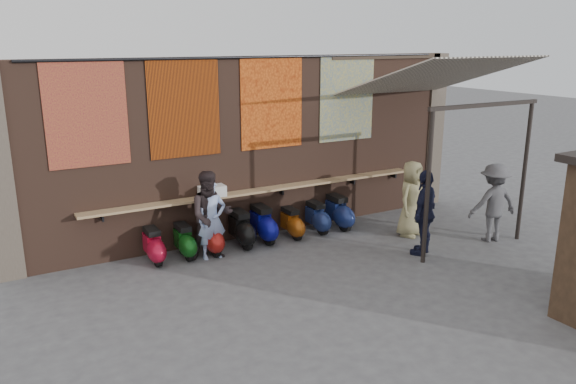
{
  "coord_description": "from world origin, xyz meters",
  "views": [
    {
      "loc": [
        -5.44,
        -8.47,
        4.34
      ],
      "look_at": [
        -0.01,
        1.2,
        1.32
      ],
      "focal_mm": 35.0,
      "sensor_mm": 36.0,
      "label": 1
    }
  ],
  "objects_px": {
    "scooter_stool_3": "(241,229)",
    "shopper_grey": "(493,203)",
    "shopper_tan": "(411,199)",
    "scooter_stool_2": "(211,237)",
    "scooter_stool_7": "(338,212)",
    "scooter_stool_6": "(317,218)",
    "scooter_stool_0": "(154,246)",
    "shelf_box": "(212,191)",
    "scooter_stool_4": "(263,224)",
    "scooter_stool_1": "(184,241)",
    "diner_left": "(212,219)",
    "scooter_stool_5": "(292,223)",
    "diner_right": "(211,215)",
    "shopper_navy": "(425,213)"
  },
  "relations": [
    {
      "from": "diner_left",
      "to": "scooter_stool_0",
      "type": "bearing_deg",
      "value": 165.18
    },
    {
      "from": "scooter_stool_4",
      "to": "shopper_navy",
      "type": "distance_m",
      "value": 3.48
    },
    {
      "from": "shelf_box",
      "to": "scooter_stool_7",
      "type": "bearing_deg",
      "value": -6.18
    },
    {
      "from": "scooter_stool_6",
      "to": "shopper_grey",
      "type": "bearing_deg",
      "value": -37.26
    },
    {
      "from": "scooter_stool_2",
      "to": "scooter_stool_6",
      "type": "distance_m",
      "value": 2.64
    },
    {
      "from": "scooter_stool_6",
      "to": "scooter_stool_3",
      "type": "bearing_deg",
      "value": 179.16
    },
    {
      "from": "scooter_stool_7",
      "to": "shopper_navy",
      "type": "xyz_separation_m",
      "value": [
        0.62,
        -2.21,
        0.5
      ]
    },
    {
      "from": "scooter_stool_3",
      "to": "scooter_stool_7",
      "type": "height_order",
      "value": "scooter_stool_7"
    },
    {
      "from": "shopper_tan",
      "to": "scooter_stool_5",
      "type": "bearing_deg",
      "value": 130.88
    },
    {
      "from": "scooter_stool_4",
      "to": "scooter_stool_5",
      "type": "xyz_separation_m",
      "value": [
        0.68,
        -0.08,
        -0.06
      ]
    },
    {
      "from": "scooter_stool_2",
      "to": "scooter_stool_6",
      "type": "height_order",
      "value": "scooter_stool_2"
    },
    {
      "from": "diner_left",
      "to": "diner_right",
      "type": "relative_size",
      "value": 0.9
    },
    {
      "from": "scooter_stool_1",
      "to": "scooter_stool_7",
      "type": "bearing_deg",
      "value": -0.39
    },
    {
      "from": "diner_left",
      "to": "shopper_grey",
      "type": "relative_size",
      "value": 0.94
    },
    {
      "from": "scooter_stool_1",
      "to": "diner_left",
      "type": "xyz_separation_m",
      "value": [
        0.5,
        -0.29,
        0.48
      ]
    },
    {
      "from": "scooter_stool_7",
      "to": "scooter_stool_6",
      "type": "bearing_deg",
      "value": 178.07
    },
    {
      "from": "scooter_stool_2",
      "to": "scooter_stool_7",
      "type": "height_order",
      "value": "scooter_stool_7"
    },
    {
      "from": "scooter_stool_3",
      "to": "scooter_stool_7",
      "type": "distance_m",
      "value": 2.5
    },
    {
      "from": "scooter_stool_2",
      "to": "scooter_stool_1",
      "type": "bearing_deg",
      "value": 176.13
    },
    {
      "from": "scooter_stool_2",
      "to": "scooter_stool_7",
      "type": "distance_m",
      "value": 3.23
    },
    {
      "from": "scooter_stool_4",
      "to": "scooter_stool_3",
      "type": "bearing_deg",
      "value": -177.38
    },
    {
      "from": "scooter_stool_0",
      "to": "scooter_stool_7",
      "type": "distance_m",
      "value": 4.42
    },
    {
      "from": "scooter_stool_6",
      "to": "shopper_tan",
      "type": "bearing_deg",
      "value": -34.62
    },
    {
      "from": "scooter_stool_1",
      "to": "scooter_stool_6",
      "type": "bearing_deg",
      "value": -0.1
    },
    {
      "from": "shopper_grey",
      "to": "diner_left",
      "type": "bearing_deg",
      "value": -6.05
    },
    {
      "from": "scooter_stool_2",
      "to": "diner_left",
      "type": "xyz_separation_m",
      "value": [
        -0.06,
        -0.25,
        0.46
      ]
    },
    {
      "from": "scooter_stool_0",
      "to": "scooter_stool_6",
      "type": "height_order",
      "value": "scooter_stool_6"
    },
    {
      "from": "shopper_tan",
      "to": "scooter_stool_3",
      "type": "bearing_deg",
      "value": 138.08
    },
    {
      "from": "scooter_stool_1",
      "to": "scooter_stool_7",
      "type": "xyz_separation_m",
      "value": [
        3.79,
        -0.03,
        0.05
      ]
    },
    {
      "from": "scooter_stool_2",
      "to": "scooter_stool_3",
      "type": "height_order",
      "value": "scooter_stool_3"
    },
    {
      "from": "scooter_stool_1",
      "to": "scooter_stool_3",
      "type": "relative_size",
      "value": 0.89
    },
    {
      "from": "scooter_stool_0",
      "to": "scooter_stool_1",
      "type": "xyz_separation_m",
      "value": [
        0.63,
        -0.03,
        -0.01
      ]
    },
    {
      "from": "scooter_stool_0",
      "to": "scooter_stool_2",
      "type": "height_order",
      "value": "scooter_stool_2"
    },
    {
      "from": "scooter_stool_0",
      "to": "scooter_stool_5",
      "type": "xyz_separation_m",
      "value": [
        3.15,
        -0.07,
        -0.01
      ]
    },
    {
      "from": "scooter_stool_4",
      "to": "scooter_stool_6",
      "type": "distance_m",
      "value": 1.37
    },
    {
      "from": "shopper_tan",
      "to": "shopper_navy",
      "type": "bearing_deg",
      "value": -140.89
    },
    {
      "from": "scooter_stool_4",
      "to": "scooter_stool_7",
      "type": "bearing_deg",
      "value": -2.13
    },
    {
      "from": "shopper_grey",
      "to": "scooter_stool_3",
      "type": "bearing_deg",
      "value": -11.81
    },
    {
      "from": "scooter_stool_0",
      "to": "scooter_stool_2",
      "type": "distance_m",
      "value": 1.19
    },
    {
      "from": "shelf_box",
      "to": "shopper_tan",
      "type": "bearing_deg",
      "value": -19.87
    },
    {
      "from": "scooter_stool_6",
      "to": "shopper_navy",
      "type": "height_order",
      "value": "shopper_navy"
    },
    {
      "from": "scooter_stool_1",
      "to": "scooter_stool_6",
      "type": "relative_size",
      "value": 0.98
    },
    {
      "from": "shelf_box",
      "to": "shopper_tan",
      "type": "height_order",
      "value": "shopper_tan"
    },
    {
      "from": "scooter_stool_2",
      "to": "scooter_stool_7",
      "type": "bearing_deg",
      "value": 0.22
    },
    {
      "from": "scooter_stool_0",
      "to": "scooter_stool_3",
      "type": "relative_size",
      "value": 0.9
    },
    {
      "from": "scooter_stool_5",
      "to": "diner_left",
      "type": "distance_m",
      "value": 2.09
    },
    {
      "from": "shelf_box",
      "to": "shopper_grey",
      "type": "height_order",
      "value": "shopper_grey"
    },
    {
      "from": "scooter_stool_3",
      "to": "shopper_grey",
      "type": "distance_m",
      "value": 5.57
    },
    {
      "from": "scooter_stool_0",
      "to": "scooter_stool_4",
      "type": "bearing_deg",
      "value": 0.34
    },
    {
      "from": "scooter_stool_6",
      "to": "shopper_grey",
      "type": "relative_size",
      "value": 0.43
    }
  ]
}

